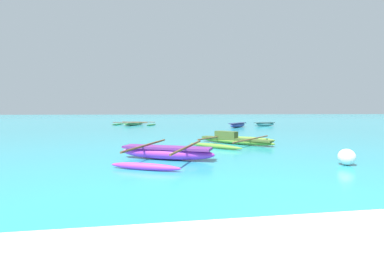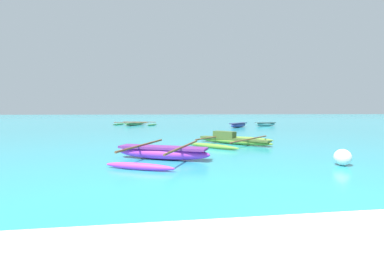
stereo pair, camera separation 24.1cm
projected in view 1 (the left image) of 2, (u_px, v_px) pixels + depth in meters
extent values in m
ellipsoid|color=#50A662|center=(134.00, 124.00, 29.18)|extent=(2.42, 4.08, 0.32)
cube|color=#396843|center=(134.00, 123.00, 29.17)|extent=(2.25, 3.76, 0.08)
cylinder|color=brown|center=(138.00, 122.00, 30.07)|extent=(3.91, 1.91, 0.07)
cylinder|color=brown|center=(130.00, 123.00, 28.27)|extent=(3.91, 1.91, 0.07)
ellipsoid|color=#50A662|center=(118.00, 124.00, 29.82)|extent=(1.22, 2.27, 0.20)
ellipsoid|color=#50A662|center=(151.00, 125.00, 28.55)|extent=(1.22, 2.27, 0.20)
ellipsoid|color=#354190|center=(238.00, 125.00, 25.53)|extent=(2.58, 2.69, 0.45)
cube|color=navy|center=(238.00, 123.00, 25.51)|extent=(2.39, 2.49, 0.08)
ellipsoid|color=teal|center=(264.00, 124.00, 27.66)|extent=(2.55, 1.28, 0.42)
cube|color=#385C5D|center=(264.00, 123.00, 27.65)|extent=(2.36, 1.21, 0.08)
ellipsoid|color=#AB34CA|center=(167.00, 153.00, 8.60)|extent=(3.26, 1.91, 0.44)
cube|color=#6A297C|center=(167.00, 148.00, 8.59)|extent=(3.01, 1.79, 0.08)
cylinder|color=brown|center=(188.00, 147.00, 8.39)|extent=(1.39, 3.02, 0.07)
cylinder|color=brown|center=(146.00, 145.00, 8.78)|extent=(1.39, 3.02, 0.07)
ellipsoid|color=#AB34CA|center=(182.00, 149.00, 10.18)|extent=(1.99, 1.03, 0.20)
ellipsoid|color=#AB34CA|center=(145.00, 167.00, 7.04)|extent=(1.99, 1.03, 0.20)
ellipsoid|color=olive|center=(235.00, 141.00, 12.66)|extent=(3.17, 3.25, 0.29)
cube|color=#435B27|center=(235.00, 139.00, 12.65)|extent=(2.93, 3.01, 0.08)
cube|color=#435B27|center=(226.00, 134.00, 12.95)|extent=(1.10, 1.11, 0.32)
cylinder|color=brown|center=(252.00, 139.00, 12.10)|extent=(2.73, 2.63, 0.07)
cylinder|color=brown|center=(219.00, 137.00, 13.20)|extent=(2.73, 2.63, 0.07)
ellipsoid|color=olive|center=(251.00, 139.00, 14.13)|extent=(2.00, 2.06, 0.20)
ellipsoid|color=olive|center=(215.00, 146.00, 11.20)|extent=(2.00, 2.06, 0.20)
sphere|color=white|center=(347.00, 157.00, 7.68)|extent=(0.49, 0.49, 0.49)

